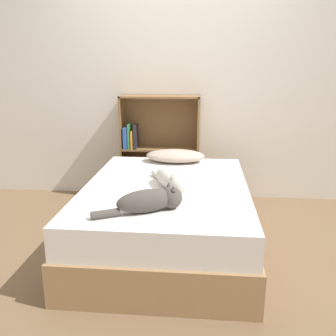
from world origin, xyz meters
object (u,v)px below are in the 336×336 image
at_px(bookshelf, 158,147).
at_px(bed, 166,216).
at_px(cat_dark, 152,200).
at_px(cat_light, 171,180).
at_px(pillow, 175,156).

bearing_deg(bookshelf, bed, -79.89).
bearing_deg(bed, cat_dark, -94.16).
bearing_deg(cat_dark, cat_light, 52.58).
xyz_separation_m(pillow, cat_light, (0.03, -0.81, 0.01)).
distance_m(bed, cat_dark, 0.65).
xyz_separation_m(cat_dark, bookshelf, (-0.17, 1.71, -0.02)).
bearing_deg(bookshelf, cat_light, -78.67).
distance_m(pillow, cat_light, 0.81).
bearing_deg(bed, bookshelf, 100.11).
bearing_deg(bookshelf, cat_dark, -84.43).
distance_m(bed, bookshelf, 1.22).
height_order(cat_dark, bookshelf, bookshelf).
xyz_separation_m(cat_light, bookshelf, (-0.25, 1.25, -0.02)).
xyz_separation_m(bed, cat_light, (0.04, -0.09, 0.34)).
distance_m(cat_dark, bookshelf, 1.72).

